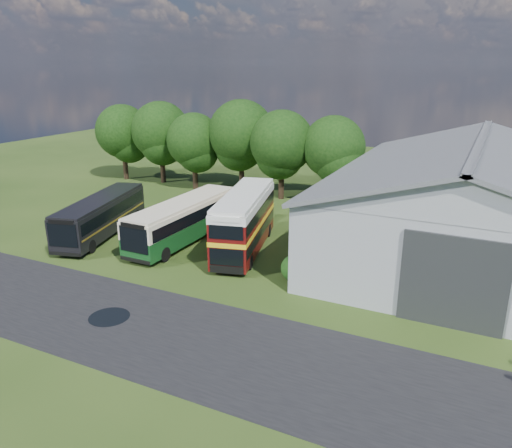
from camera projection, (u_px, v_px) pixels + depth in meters
The scene contains 16 objects.
ground at pixel (165, 300), 28.84m from camera, with size 120.00×120.00×0.00m, color #233912.
asphalt_road at pixel (179, 336), 25.02m from camera, with size 60.00×8.00×0.02m, color black.
puddle at pixel (109, 317), 26.91m from camera, with size 2.20×2.20×0.01m, color black.
storage_shed at pixel (473, 196), 34.92m from camera, with size 18.80×24.80×8.15m.
tree_far_left at pixel (123, 131), 57.26m from camera, with size 6.12×6.12×8.64m.
tree_left_a at pixel (161, 131), 55.49m from camera, with size 6.46×6.46×9.12m.
tree_left_b at pixel (194, 140), 52.74m from camera, with size 5.78×5.78×8.16m.
tree_mid at pixel (241, 133), 51.46m from camera, with size 6.80×6.80×9.60m.
tree_right_a at pixel (282, 142), 48.67m from camera, with size 6.26×6.26×8.83m.
tree_right_b at pixel (333, 147), 47.33m from camera, with size 5.98×5.98×8.45m.
shrub_front at pixel (294, 279), 31.62m from camera, with size 1.70×1.70×1.70m, color #194714.
shrub_mid at pixel (305, 268), 33.33m from camera, with size 1.60×1.60×1.60m, color #194714.
shrub_back at pixel (315, 258), 35.04m from camera, with size 1.80×1.80×1.80m, color #194714.
bus_green_single at pixel (183, 220), 37.90m from camera, with size 2.80×11.52×3.17m.
bus_maroon_double at pixel (244, 222), 35.86m from camera, with size 4.97×10.40×4.33m.
bus_dark_single at pixel (101, 216), 39.30m from camera, with size 5.27×11.23×3.02m.
Camera 1 is at (16.21, -21.09, 13.10)m, focal length 35.00 mm.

